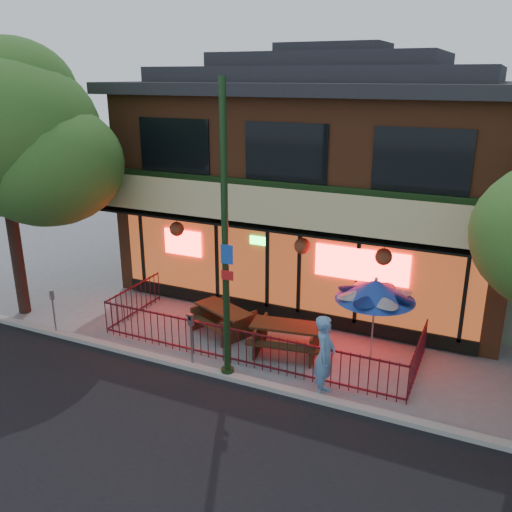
{
  "coord_description": "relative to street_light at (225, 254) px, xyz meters",
  "views": [
    {
      "loc": [
        5.54,
        -10.68,
        7.0
      ],
      "look_at": [
        -0.35,
        2.0,
        2.32
      ],
      "focal_mm": 38.0,
      "sensor_mm": 36.0,
      "label": 1
    }
  ],
  "objects": [
    {
      "name": "ground",
      "position": [
        -0.0,
        0.4,
        -3.15
      ],
      "size": [
        80.0,
        80.0,
        0.0
      ],
      "primitive_type": "plane",
      "color": "gray",
      "rests_on": "ground"
    },
    {
      "name": "curb",
      "position": [
        -0.0,
        -0.1,
        -3.09
      ],
      "size": [
        80.0,
        0.25,
        0.12
      ],
      "primitive_type": "cube",
      "color": "#999993",
      "rests_on": "ground"
    },
    {
      "name": "restaurant_building",
      "position": [
        -0.0,
        7.51,
        0.98
      ],
      "size": [
        12.96,
        9.49,
        8.05
      ],
      "color": "brown",
      "rests_on": "ground"
    },
    {
      "name": "patio_fence",
      "position": [
        -0.0,
        0.91,
        -2.52
      ],
      "size": [
        8.44,
        2.62,
        1.0
      ],
      "color": "#4A0F19",
      "rests_on": "ground"
    },
    {
      "name": "street_light",
      "position": [
        0.0,
        0.0,
        0.0
      ],
      "size": [
        0.43,
        0.32,
        7.0
      ],
      "color": "#183417",
      "rests_on": "ground"
    },
    {
      "name": "street_tree_left",
      "position": [
        -7.46,
        0.79,
        2.52
      ],
      "size": [
        5.6,
        5.6,
        8.05
      ],
      "color": "black",
      "rests_on": "ground"
    },
    {
      "name": "picnic_table_left",
      "position": [
        -1.2,
        2.05,
        -2.65
      ],
      "size": [
        2.16,
        1.94,
        0.76
      ],
      "color": "#3C2816",
      "rests_on": "ground"
    },
    {
      "name": "picnic_table_right",
      "position": [
        0.87,
        1.72,
        -2.62
      ],
      "size": [
        2.1,
        1.74,
        0.81
      ],
      "color": "#332412",
      "rests_on": "ground"
    },
    {
      "name": "patio_umbrella",
      "position": [
        2.98,
        2.27,
        -1.2
      ],
      "size": [
        2.0,
        2.0,
        2.28
      ],
      "color": "gray",
      "rests_on": "ground"
    },
    {
      "name": "pedestrian",
      "position": [
        2.37,
        0.23,
        -2.17
      ],
      "size": [
        0.55,
        0.76,
        1.96
      ],
      "primitive_type": "imported",
      "rotation": [
        0.0,
        0.0,
        1.68
      ],
      "color": "#5B87B6",
      "rests_on": "ground"
    },
    {
      "name": "parking_meter_near",
      "position": [
        -1.0,
        0.0,
        -2.16
      ],
      "size": [
        0.15,
        0.14,
        1.46
      ],
      "color": "gray",
      "rests_on": "ground"
    },
    {
      "name": "parking_meter_far",
      "position": [
        -5.45,
        -0.08,
        -2.23
      ],
      "size": [
        0.15,
        0.14,
        1.36
      ],
      "color": "gray",
      "rests_on": "ground"
    }
  ]
}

